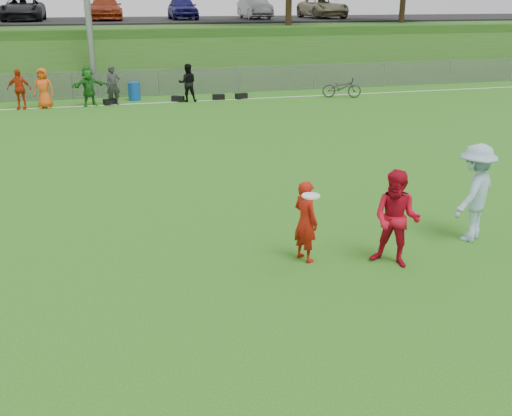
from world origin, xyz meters
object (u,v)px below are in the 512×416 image
object	(u,v)px
frisbee	(311,196)
bicycle	(342,87)
player_red_left	(305,221)
player_red_center	(396,219)
recycling_bin	(134,91)
player_blue	(474,193)

from	to	relation	value
frisbee	bicycle	size ratio (longest dim) A/B	0.16
player_red_left	frisbee	distance (m)	1.19
player_red_left	bicycle	distance (m)	18.21
player_red_center	recycling_bin	xyz separation A→B (m)	(-3.31, 18.89, -0.46)
player_blue	player_red_left	bearing A→B (deg)	-32.42
player_blue	bicycle	bearing A→B (deg)	-137.84
player_blue	recycling_bin	xyz separation A→B (m)	(-5.31, 18.23, -0.55)
recycling_bin	player_blue	bearing A→B (deg)	-73.77
player_red_left	player_red_center	distance (m)	1.58
player_blue	frisbee	size ratio (longest dim) A/B	6.42
player_red_center	bicycle	xyz separation A→B (m)	(6.29, 17.09, -0.39)
frisbee	bicycle	bearing A→B (deg)	65.26
player_blue	recycling_bin	bearing A→B (deg)	-106.99
recycling_bin	bicycle	xyz separation A→B (m)	(9.60, -1.80, 0.07)
recycling_bin	frisbee	bearing A→B (deg)	-85.20
player_blue	frisbee	xyz separation A→B (m)	(-3.70, -0.91, 0.58)
player_red_center	frisbee	bearing A→B (deg)	-128.81
player_red_left	bicycle	size ratio (longest dim) A/B	0.82
player_red_left	frisbee	xyz separation A→B (m)	(-0.24, -0.86, 0.79)
frisbee	player_red_left	bearing A→B (deg)	74.22
player_red_center	bicycle	bearing A→B (deg)	112.68
player_red_center	frisbee	world-z (taller)	player_red_center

